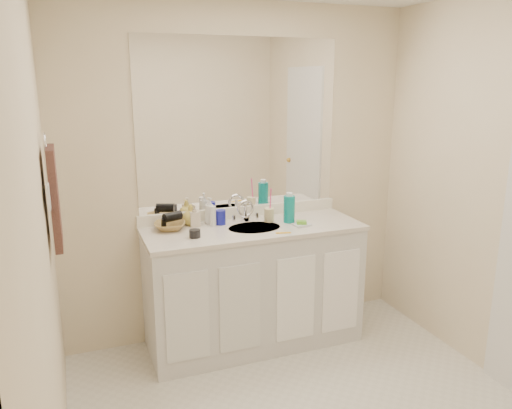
{
  "coord_description": "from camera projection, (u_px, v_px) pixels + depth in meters",
  "views": [
    {
      "loc": [
        -1.17,
        -2.08,
        1.88
      ],
      "look_at": [
        0.0,
        0.97,
        1.05
      ],
      "focal_mm": 35.0,
      "sensor_mm": 36.0,
      "label": 1
    }
  ],
  "objects": [
    {
      "name": "wall_back",
      "position": [
        240.0,
        174.0,
        3.63
      ],
      "size": [
        2.6,
        0.02,
        2.4
      ],
      "primitive_type": "cube",
      "color": "beige",
      "rests_on": "floor"
    },
    {
      "name": "wall_left",
      "position": [
        41.0,
        252.0,
        2.0
      ],
      "size": [
        0.02,
        2.6,
        2.4
      ],
      "primitive_type": "cube",
      "color": "beige",
      "rests_on": "floor"
    },
    {
      "name": "vanity_cabinet",
      "position": [
        254.0,
        287.0,
        3.57
      ],
      "size": [
        1.5,
        0.55,
        0.85
      ],
      "primitive_type": "cube",
      "color": "silver",
      "rests_on": "floor"
    },
    {
      "name": "countertop",
      "position": [
        253.0,
        229.0,
        3.46
      ],
      "size": [
        1.52,
        0.57,
        0.03
      ],
      "primitive_type": "cube",
      "color": "silver",
      "rests_on": "vanity_cabinet"
    },
    {
      "name": "backsplash",
      "position": [
        241.0,
        212.0,
        3.69
      ],
      "size": [
        1.52,
        0.03,
        0.08
      ],
      "primitive_type": "cube",
      "color": "white",
      "rests_on": "countertop"
    },
    {
      "name": "sink_basin",
      "position": [
        254.0,
        229.0,
        3.44
      ],
      "size": [
        0.37,
        0.37,
        0.02
      ],
      "primitive_type": "cylinder",
      "color": "#B5AA9F",
      "rests_on": "countertop"
    },
    {
      "name": "faucet",
      "position": [
        246.0,
        213.0,
        3.59
      ],
      "size": [
        0.02,
        0.02,
        0.11
      ],
      "primitive_type": "cylinder",
      "color": "silver",
      "rests_on": "countertop"
    },
    {
      "name": "mirror",
      "position": [
        240.0,
        125.0,
        3.54
      ],
      "size": [
        1.48,
        0.01,
        1.2
      ],
      "primitive_type": "cube",
      "color": "white",
      "rests_on": "wall_back"
    },
    {
      "name": "blue_mug",
      "position": [
        220.0,
        217.0,
        3.5
      ],
      "size": [
        0.1,
        0.1,
        0.1
      ],
      "primitive_type": "cylinder",
      "rotation": [
        0.0,
        0.0,
        -0.41
      ],
      "color": "#16199A",
      "rests_on": "countertop"
    },
    {
      "name": "tan_cup",
      "position": [
        269.0,
        215.0,
        3.57
      ],
      "size": [
        0.08,
        0.08,
        0.1
      ],
      "primitive_type": "cylinder",
      "rotation": [
        0.0,
        0.0,
        -0.17
      ],
      "color": "beige",
      "rests_on": "countertop"
    },
    {
      "name": "toothbrush",
      "position": [
        270.0,
        201.0,
        3.55
      ],
      "size": [
        0.01,
        0.04,
        0.19
      ],
      "primitive_type": "cylinder",
      "rotation": [
        0.14,
        0.0,
        -0.13
      ],
      "color": "#FE4290",
      "rests_on": "tan_cup"
    },
    {
      "name": "mouthwash_bottle",
      "position": [
        289.0,
        209.0,
        3.54
      ],
      "size": [
        0.09,
        0.09,
        0.19
      ],
      "primitive_type": "cylinder",
      "rotation": [
        0.0,
        0.0,
        -0.09
      ],
      "color": "#0B8584",
      "rests_on": "countertop"
    },
    {
      "name": "soap_dish",
      "position": [
        301.0,
        225.0,
        3.48
      ],
      "size": [
        0.12,
        0.11,
        0.01
      ],
      "primitive_type": "cube",
      "rotation": [
        0.0,
        0.0,
        0.14
      ],
      "color": "silver",
      "rests_on": "countertop"
    },
    {
      "name": "green_soap",
      "position": [
        302.0,
        222.0,
        3.47
      ],
      "size": [
        0.08,
        0.07,
        0.02
      ],
      "primitive_type": "cube",
      "rotation": [
        0.0,
        0.0,
        -0.38
      ],
      "color": "#69BF2E",
      "rests_on": "soap_dish"
    },
    {
      "name": "orange_comb",
      "position": [
        283.0,
        233.0,
        3.31
      ],
      "size": [
        0.11,
        0.05,
        0.0
      ],
      "primitive_type": "cube",
      "rotation": [
        0.0,
        0.0,
        -0.25
      ],
      "color": "gold",
      "rests_on": "countertop"
    },
    {
      "name": "dark_jar",
      "position": [
        195.0,
        233.0,
        3.22
      ],
      "size": [
        0.1,
        0.1,
        0.05
      ],
      "primitive_type": "cylinder",
      "rotation": [
        0.0,
        0.0,
        0.38
      ],
      "color": "black",
      "rests_on": "countertop"
    },
    {
      "name": "extra_white_bottle",
      "position": [
        213.0,
        216.0,
        3.46
      ],
      "size": [
        0.06,
        0.06,
        0.14
      ],
      "primitive_type": "cylinder",
      "rotation": [
        0.0,
        0.0,
        -0.39
      ],
      "color": "silver",
      "rests_on": "countertop"
    },
    {
      "name": "soap_bottle_white",
      "position": [
        209.0,
        210.0,
        3.52
      ],
      "size": [
        0.09,
        0.09,
        0.19
      ],
      "primitive_type": "imported",
      "rotation": [
        0.0,
        0.0,
        0.24
      ],
      "color": "white",
      "rests_on": "countertop"
    },
    {
      "name": "soap_bottle_cream",
      "position": [
        195.0,
        215.0,
        3.46
      ],
      "size": [
        0.08,
        0.08,
        0.16
      ],
      "primitive_type": "imported",
      "rotation": [
        0.0,
        0.0,
        -0.09
      ],
      "color": "beige",
      "rests_on": "countertop"
    },
    {
      "name": "soap_bottle_yellow",
      "position": [
        191.0,
        215.0,
        3.49
      ],
      "size": [
        0.15,
        0.15,
        0.15
      ],
      "primitive_type": "imported",
      "rotation": [
        0.0,
        0.0,
        -0.43
      ],
      "color": "#DBC555",
      "rests_on": "countertop"
    },
    {
      "name": "wicker_basket",
      "position": [
        170.0,
        226.0,
        3.38
      ],
      "size": [
        0.25,
        0.25,
        0.05
      ],
      "primitive_type": "imported",
      "rotation": [
        0.0,
        0.0,
        -0.24
      ],
      "color": "olive",
      "rests_on": "countertop"
    },
    {
      "name": "hair_dryer",
      "position": [
        172.0,
        217.0,
        3.38
      ],
      "size": [
        0.14,
        0.1,
        0.06
      ],
      "primitive_type": "cylinder",
      "rotation": [
        0.0,
        1.57,
        0.37
      ],
      "color": "black",
      "rests_on": "wicker_basket"
    },
    {
      "name": "towel_ring",
      "position": [
        45.0,
        143.0,
        2.63
      ],
      "size": [
        0.01,
        0.11,
        0.11
      ],
      "primitive_type": "torus",
      "rotation": [
        0.0,
        1.57,
        0.0
      ],
      "color": "silver",
      "rests_on": "wall_left"
    },
    {
      "name": "hand_towel",
      "position": [
        55.0,
        197.0,
        2.71
      ],
      "size": [
        0.04,
        0.32,
        0.55
      ],
      "primitive_type": "cube",
      "color": "black",
      "rests_on": "towel_ring"
    },
    {
      "name": "switch_plate",
      "position": [
        49.0,
        197.0,
        2.51
      ],
      "size": [
        0.01,
        0.08,
        0.13
      ],
      "primitive_type": "cube",
      "color": "silver",
      "rests_on": "wall_left"
    }
  ]
}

